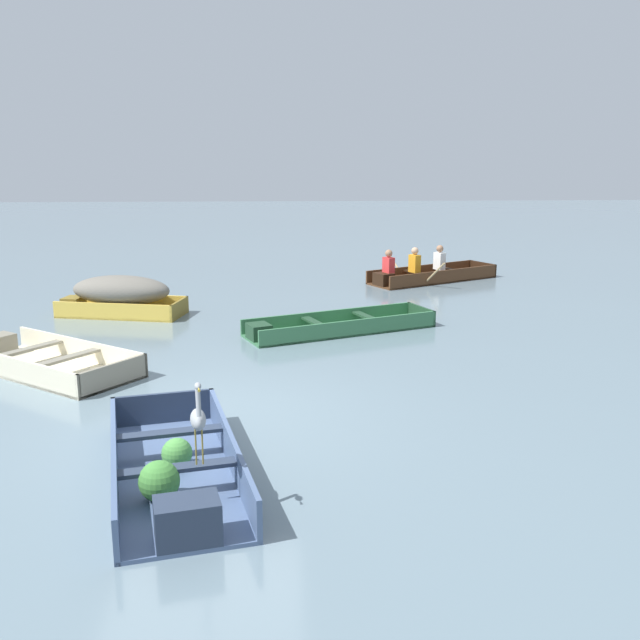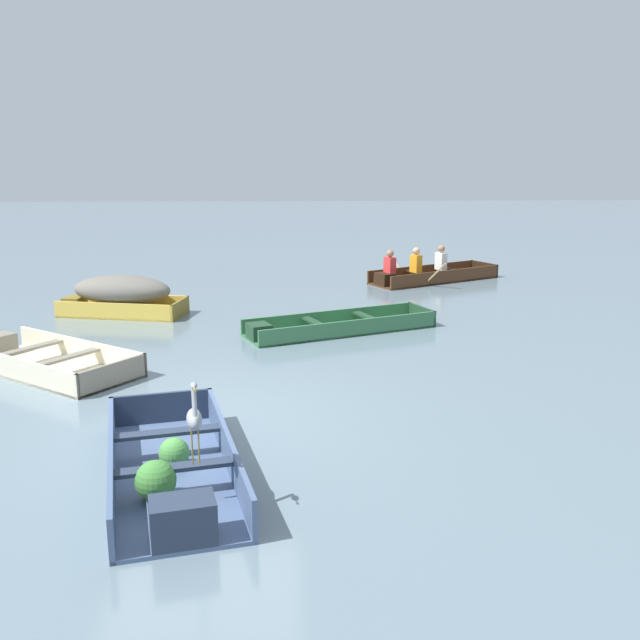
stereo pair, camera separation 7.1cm
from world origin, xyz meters
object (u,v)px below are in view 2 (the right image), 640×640
(skiff_cream_mid_moored, at_px, (41,361))
(skiff_yellow_far_moored, at_px, (121,293))
(skiff_green_near_moored, at_px, (334,327))
(rowboat_dark_varnish_with_crew, at_px, (427,274))
(dinghy_slate_blue_foreground, at_px, (171,471))
(heron_on_dinghy, at_px, (194,417))

(skiff_cream_mid_moored, relative_size, skiff_yellow_far_moored, 1.20)
(skiff_green_near_moored, distance_m, rowboat_dark_varnish_with_crew, 5.79)
(skiff_yellow_far_moored, relative_size, rowboat_dark_varnish_with_crew, 0.74)
(dinghy_slate_blue_foreground, xyz_separation_m, rowboat_dark_varnish_with_crew, (4.73, 11.20, 0.05))
(dinghy_slate_blue_foreground, height_order, skiff_green_near_moored, dinghy_slate_blue_foreground)
(dinghy_slate_blue_foreground, relative_size, heron_on_dinghy, 3.80)
(skiff_cream_mid_moored, relative_size, heron_on_dinghy, 3.75)
(skiff_green_near_moored, distance_m, skiff_cream_mid_moored, 5.04)
(skiff_cream_mid_moored, height_order, rowboat_dark_varnish_with_crew, rowboat_dark_varnish_with_crew)
(skiff_green_near_moored, height_order, skiff_yellow_far_moored, skiff_yellow_far_moored)
(heron_on_dinghy, bearing_deg, dinghy_slate_blue_foreground, 124.47)
(rowboat_dark_varnish_with_crew, bearing_deg, heron_on_dinghy, -110.72)
(skiff_cream_mid_moored, bearing_deg, skiff_yellow_far_moored, 83.73)
(dinghy_slate_blue_foreground, distance_m, rowboat_dark_varnish_with_crew, 12.15)
(dinghy_slate_blue_foreground, distance_m, heron_on_dinghy, 0.93)
(skiff_green_near_moored, height_order, heron_on_dinghy, heron_on_dinghy)
(skiff_yellow_far_moored, xyz_separation_m, heron_on_dinghy, (2.51, -8.18, 0.45))
(skiff_yellow_far_moored, bearing_deg, skiff_green_near_moored, -21.22)
(dinghy_slate_blue_foreground, height_order, skiff_yellow_far_moored, skiff_yellow_far_moored)
(skiff_green_near_moored, bearing_deg, dinghy_slate_blue_foreground, -108.36)
(dinghy_slate_blue_foreground, relative_size, skiff_green_near_moored, 0.88)
(dinghy_slate_blue_foreground, distance_m, skiff_yellow_far_moored, 8.03)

